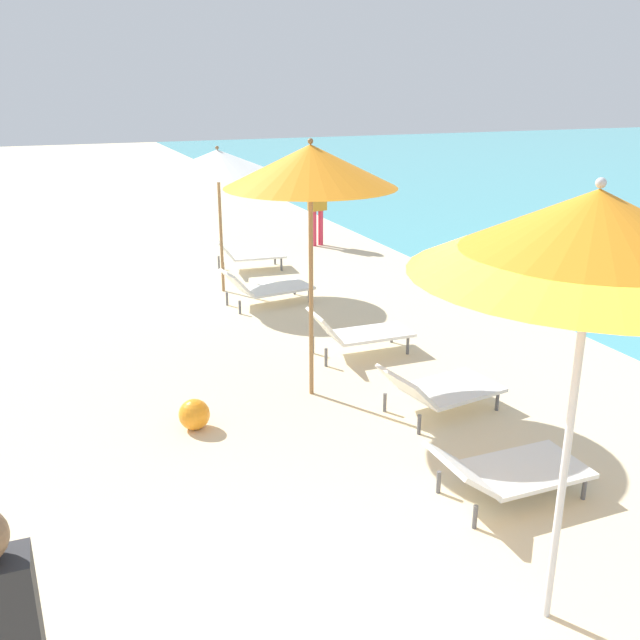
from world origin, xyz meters
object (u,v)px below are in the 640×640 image
at_px(lounger_second_shoreside, 358,332).
at_px(beach_ball, 194,414).
at_px(umbrella_nearest, 595,233).
at_px(umbrella_second, 311,167).
at_px(person_walking_near, 317,203).
at_px(lounger_nearest_shoreside, 508,470).
at_px(lounger_second_inland, 439,388).
at_px(lounger_farthest_inland, 266,287).
at_px(lounger_farthest_shoreside, 248,254).
at_px(umbrella_farthest, 218,162).

xyz_separation_m(lounger_second_shoreside, beach_ball, (-2.43, -1.26, -0.15)).
xyz_separation_m(umbrella_nearest, lounger_second_shoreside, (0.83, 4.79, -2.29)).
xyz_separation_m(umbrella_second, person_walking_near, (2.91, 7.09, -1.63)).
bearing_deg(lounger_nearest_shoreside, umbrella_nearest, -115.28).
distance_m(lounger_nearest_shoreside, beach_ball, 3.15).
height_order(lounger_nearest_shoreside, umbrella_second, umbrella_second).
bearing_deg(umbrella_nearest, lounger_second_inland, 72.51).
distance_m(lounger_second_shoreside, lounger_second_inland, 1.87).
bearing_deg(lounger_second_inland, lounger_farthest_inland, 88.39).
bearing_deg(lounger_farthest_shoreside, lounger_nearest_shoreside, -86.40).
height_order(umbrella_nearest, umbrella_second, umbrella_nearest).
bearing_deg(lounger_farthest_shoreside, lounger_farthest_inland, -94.53).
relative_size(lounger_nearest_shoreside, umbrella_farthest, 0.56).
bearing_deg(beach_ball, lounger_farthest_shoreside, 68.67).
relative_size(lounger_farthest_inland, beach_ball, 4.63).
xyz_separation_m(umbrella_second, lounger_farthest_shoreside, (0.91, 5.63, -2.24)).
relative_size(lounger_second_inland, beach_ball, 4.27).
xyz_separation_m(lounger_nearest_shoreside, umbrella_farthest, (-0.66, 7.02, 1.89)).
bearing_deg(umbrella_farthest, lounger_farthest_shoreside, 56.77).
distance_m(umbrella_nearest, person_walking_near, 11.42).
xyz_separation_m(umbrella_nearest, lounger_nearest_shoreside, (0.60, 1.28, -2.33)).
xyz_separation_m(lounger_nearest_shoreside, beach_ball, (-2.20, 2.24, -0.10)).
xyz_separation_m(lounger_nearest_shoreside, umbrella_second, (-0.78, 2.60, 2.29)).
xyz_separation_m(umbrella_nearest, umbrella_second, (-0.17, 3.87, -0.04)).
bearing_deg(umbrella_second, lounger_second_shoreside, 42.30).
bearing_deg(umbrella_farthest, lounger_second_shoreside, -75.86).
height_order(person_walking_near, beach_ball, person_walking_near).
distance_m(umbrella_second, lounger_second_inland, 2.70).
height_order(umbrella_nearest, lounger_farthest_inland, umbrella_nearest).
bearing_deg(lounger_second_inland, beach_ball, 158.04).
distance_m(umbrella_nearest, beach_ball, 4.57).
bearing_deg(person_walking_near, lounger_farthest_inland, 138.20).
bearing_deg(umbrella_farthest, umbrella_second, -91.52).
relative_size(umbrella_nearest, lounger_farthest_inland, 1.95).
relative_size(lounger_nearest_shoreside, lounger_farthest_inland, 0.91).
bearing_deg(beach_ball, umbrella_farthest, 72.08).
bearing_deg(lounger_farthest_inland, umbrella_nearest, -100.85).
bearing_deg(lounger_second_shoreside, lounger_farthest_inland, 100.78).
bearing_deg(lounger_second_shoreside, umbrella_nearest, -98.95).
relative_size(lounger_second_inland, lounger_farthest_shoreside, 1.03).
xyz_separation_m(lounger_second_inland, lounger_farthest_inland, (-0.54, 4.39, 0.01)).
relative_size(lounger_second_shoreside, lounger_second_inland, 0.98).
bearing_deg(lounger_second_shoreside, lounger_second_inland, -86.26).
height_order(umbrella_second, lounger_second_inland, umbrella_second).
xyz_separation_m(lounger_farthest_shoreside, person_walking_near, (2.00, 1.46, 0.62)).
bearing_deg(umbrella_second, lounger_farthest_shoreside, 80.83).
distance_m(lounger_nearest_shoreside, umbrella_second, 3.55).
relative_size(lounger_second_shoreside, umbrella_farthest, 0.56).
bearing_deg(lounger_farthest_inland, umbrella_farthest, 106.40).
height_order(umbrella_farthest, lounger_farthest_inland, umbrella_farthest).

